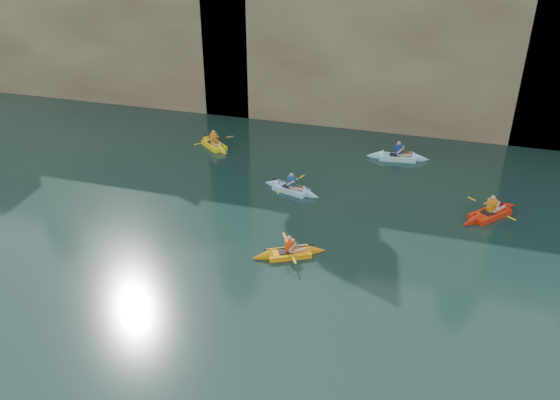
% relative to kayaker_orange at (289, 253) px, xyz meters
% --- Properties ---
extents(ground, '(160.00, 160.00, 0.00)m').
position_rel_kayaker_orange_xyz_m(ground, '(-0.16, -6.55, -0.14)').
color(ground, black).
rests_on(ground, ground).
extents(cliff, '(70.00, 16.00, 12.00)m').
position_rel_kayaker_orange_xyz_m(cliff, '(-0.16, 23.45, 5.86)').
color(cliff, tan).
rests_on(cliff, ground).
extents(cliff_slab_west, '(26.00, 2.40, 10.56)m').
position_rel_kayaker_orange_xyz_m(cliff_slab_west, '(-20.16, 16.05, 5.14)').
color(cliff_slab_west, '#9B8A5E').
rests_on(cliff_slab_west, ground).
extents(cliff_slab_center, '(24.00, 2.40, 11.40)m').
position_rel_kayaker_orange_xyz_m(cliff_slab_center, '(1.84, 16.05, 5.56)').
color(cliff_slab_center, '#9B8A5E').
rests_on(cliff_slab_center, ground).
extents(sea_cave_west, '(4.50, 1.00, 4.00)m').
position_rel_kayaker_orange_xyz_m(sea_cave_west, '(-18.16, 15.40, 1.86)').
color(sea_cave_west, black).
rests_on(sea_cave_west, ground).
extents(sea_cave_center, '(3.50, 1.00, 3.20)m').
position_rel_kayaker_orange_xyz_m(sea_cave_center, '(-4.16, 15.40, 1.46)').
color(sea_cave_center, black).
rests_on(sea_cave_center, ground).
extents(sea_cave_east, '(5.00, 1.00, 4.50)m').
position_rel_kayaker_orange_xyz_m(sea_cave_east, '(9.84, 15.40, 2.11)').
color(sea_cave_east, black).
rests_on(sea_cave_east, ground).
extents(kayaker_orange, '(2.92, 2.01, 1.12)m').
position_rel_kayaker_orange_xyz_m(kayaker_orange, '(0.00, 0.00, 0.00)').
color(kayaker_orange, '#FF9E10').
rests_on(kayaker_orange, ground).
extents(kayaker_ltblue_near, '(3.16, 2.33, 1.22)m').
position_rel_kayaker_orange_xyz_m(kayaker_ltblue_near, '(-1.49, 5.42, 0.01)').
color(kayaker_ltblue_near, '#95D2F9').
rests_on(kayaker_ltblue_near, ground).
extents(kayaker_red_far, '(2.88, 3.20, 1.30)m').
position_rel_kayaker_orange_xyz_m(kayaker_red_far, '(7.59, 5.65, 0.02)').
color(kayaker_red_far, red).
rests_on(kayaker_red_far, ground).
extents(kayaker_yellow, '(2.87, 2.55, 1.27)m').
position_rel_kayaker_orange_xyz_m(kayaker_yellow, '(-7.32, 9.55, 0.02)').
color(kayaker_yellow, yellow).
rests_on(kayaker_yellow, ground).
extents(kayaker_ltblue_mid, '(3.47, 2.53, 1.30)m').
position_rel_kayaker_orange_xyz_m(kayaker_ltblue_mid, '(2.95, 10.89, 0.02)').
color(kayaker_ltblue_mid, '#98E7FF').
rests_on(kayaker_ltblue_mid, ground).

